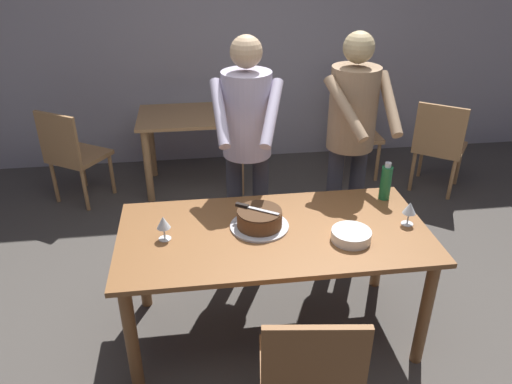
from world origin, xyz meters
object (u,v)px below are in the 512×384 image
Objects in this scene: main_dining_table at (274,246)px; water_bottle at (386,182)px; background_table at (192,131)px; wine_glass_far at (163,223)px; background_chair_1 at (355,127)px; cake_knife at (248,207)px; chair_near_side at (309,375)px; cake_on_platter at (259,219)px; wine_glass_near at (410,209)px; person_standing_beside at (352,130)px; plate_stack at (351,235)px; background_chair_0 at (72,153)px; background_chair_2 at (439,144)px; person_cutting_cake at (247,137)px.

main_dining_table is 0.84m from water_bottle.
water_bottle is 0.25× the size of background_table.
background_chair_1 is (1.83, 2.22, -0.36)m from wine_glass_far.
water_bottle is (0.90, 0.20, -0.00)m from cake_knife.
cake_on_platter is at bearing 97.06° from chair_near_side.
main_dining_table is 5.20× the size of cake_on_platter.
chair_near_side reaches higher than cake_on_platter.
cake_on_platter is 2.36× the size of wine_glass_near.
person_standing_beside is 1.70m from chair_near_side.
background_chair_1 is at bearing 68.71° from chair_near_side.
plate_stack is 0.22× the size of background_table.
chair_near_side is (0.03, -0.81, -0.15)m from main_dining_table.
water_bottle is at bearing 94.22° from wine_glass_near.
background_chair_2 is (3.38, -0.23, 0.00)m from background_chair_0.
cake_on_platter is 2.36× the size of wine_glass_far.
background_chair_1 is (1.65, 0.11, -0.09)m from background_table.
main_dining_table is 0.78m from person_cutting_cake.
person_standing_beside is 1.69m from background_chair_2.
chair_near_side is (0.64, -0.81, -0.36)m from wine_glass_far.
plate_stack is 0.88× the size of water_bottle.
main_dining_table is 1.03× the size of person_cutting_cake.
wine_glass_near is 1.40m from wine_glass_far.
background_chair_2 is at bearing 39.62° from person_standing_beside.
background_chair_0 is at bearing 115.26° from wine_glass_far.
chair_near_side is at bearing -119.57° from plate_stack.
water_bottle reaches higher than background_chair_1.
chair_near_side is at bearing -111.29° from background_chair_1.
background_chair_1 is at bearing 59.30° from cake_on_platter.
wine_glass_near is 1.14m from chair_near_side.
plate_stack is 0.57m from water_bottle.
main_dining_table is at bearing -83.08° from person_cutting_cake.
chair_near_side is (0.11, -1.45, -0.58)m from person_cutting_cake.
cake_knife is at bearing 172.54° from wine_glass_near.
person_cutting_cake is (-0.84, 0.35, 0.21)m from water_bottle.
main_dining_table is 1.97× the size of background_chair_2.
cake_on_platter is 0.38× the size of background_chair_0.
wine_glass_near is (0.92, -0.12, -0.01)m from cake_knife.
person_cutting_cake is 1.57m from chair_near_side.
background_chair_1 is at bearing 3.76° from background_table.
main_dining_table is 0.27m from cake_knife.
wine_glass_near is 0.08× the size of person_standing_beside.
cake_knife is 0.24× the size of background_table.
cake_on_platter is 2.55m from background_chair_2.
cake_knife reaches higher than main_dining_table.
person_standing_beside is (-0.12, 0.38, 0.21)m from water_bottle.
person_standing_beside is (0.71, 0.03, 0.00)m from person_cutting_cake.
water_bottle reaches higher than cake_knife.
background_chair_0 and background_chair_1 have the same top height.
plate_stack is at bearing -128.44° from background_chair_2.
water_bottle reaches higher than wine_glass_near.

